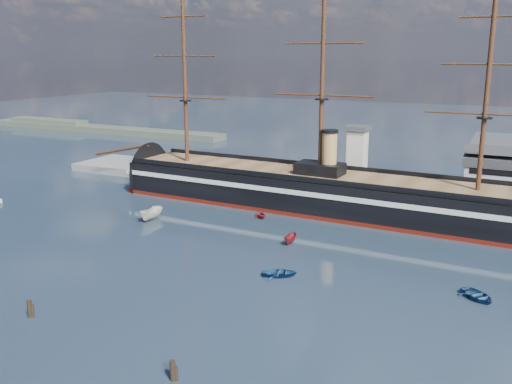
% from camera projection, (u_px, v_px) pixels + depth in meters
% --- Properties ---
extents(ground, '(600.00, 600.00, 0.00)m').
position_uv_depth(ground, '(287.00, 235.00, 106.58)').
color(ground, '#1B2A37').
rests_on(ground, ground).
extents(quay, '(180.00, 18.00, 2.00)m').
position_uv_depth(quay, '(388.00, 198.00, 133.41)').
color(quay, slate).
rests_on(quay, ground).
extents(quay_tower, '(5.00, 5.00, 15.00)m').
position_uv_depth(quay_tower, '(357.00, 157.00, 131.55)').
color(quay_tower, silver).
rests_on(quay_tower, ground).
extents(shoreline, '(120.00, 10.00, 4.00)m').
position_uv_depth(shoreline, '(84.00, 127.00, 249.57)').
color(shoreline, '#3F4C38').
rests_on(shoreline, ground).
extents(warship, '(113.12, 19.04, 53.94)m').
position_uv_depth(warship, '(303.00, 189.00, 125.12)').
color(warship, black).
rests_on(warship, ground).
extents(motorboat_a, '(7.72, 2.91, 3.07)m').
position_uv_depth(motorboat_a, '(152.00, 220.00, 116.31)').
color(motorboat_a, silver).
rests_on(motorboat_a, ground).
extents(motorboat_b, '(2.72, 3.55, 1.55)m').
position_uv_depth(motorboat_b, '(280.00, 276.00, 87.03)').
color(motorboat_b, navy).
rests_on(motorboat_b, ground).
extents(motorboat_c, '(5.17, 2.27, 2.01)m').
position_uv_depth(motorboat_c, '(290.00, 243.00, 101.99)').
color(motorboat_c, maroon).
rests_on(motorboat_c, ground).
extents(motorboat_d, '(5.20, 5.84, 2.02)m').
position_uv_depth(motorboat_d, '(261.00, 218.00, 117.51)').
color(motorboat_d, maroon).
rests_on(motorboat_d, ground).
extents(motorboat_e, '(3.31, 3.40, 1.58)m').
position_uv_depth(motorboat_e, '(477.00, 299.00, 78.98)').
color(motorboat_e, navy).
rests_on(motorboat_e, ground).
extents(piling_near_left, '(0.64, 0.64, 3.09)m').
position_uv_depth(piling_near_left, '(31.00, 317.00, 73.56)').
color(piling_near_left, black).
rests_on(piling_near_left, ground).
extents(piling_near_mid, '(0.64, 0.64, 2.95)m').
position_uv_depth(piling_near_mid, '(173.00, 380.00, 59.45)').
color(piling_near_mid, black).
rests_on(piling_near_mid, ground).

